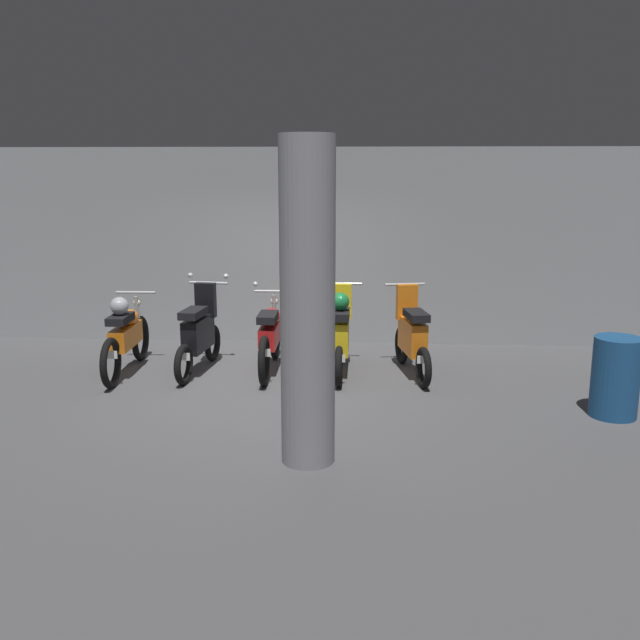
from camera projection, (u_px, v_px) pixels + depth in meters
ground_plane at (262, 389)px, 8.88m from camera, size 80.00×80.00×0.00m
back_wall at (284, 246)px, 11.07m from camera, size 16.00×0.30×3.04m
motorbike_slot_0 at (126, 335)px, 9.45m from camera, size 0.56×1.95×1.08m
motorbike_slot_1 at (199, 334)px, 9.53m from camera, size 0.59×1.68×1.29m
motorbike_slot_2 at (270, 336)px, 9.57m from camera, size 0.59×1.95×1.15m
motorbike_slot_3 at (340, 333)px, 9.43m from camera, size 0.56×1.68×1.18m
motorbike_slot_4 at (412, 336)px, 9.40m from camera, size 0.57×1.67×1.18m
support_pillar at (308, 305)px, 6.41m from camera, size 0.51×0.51×3.04m
trash_bin at (615, 377)px, 7.82m from camera, size 0.52×0.52×0.91m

